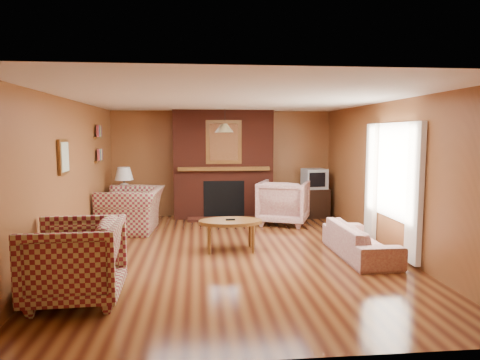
{
  "coord_description": "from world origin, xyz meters",
  "views": [
    {
      "loc": [
        -0.57,
        -6.58,
        1.87
      ],
      "look_at": [
        0.14,
        0.6,
        1.1
      ],
      "focal_mm": 32.0,
      "sensor_mm": 36.0,
      "label": 1
    }
  ],
  "objects": [
    {
      "name": "floor",
      "position": [
        0.0,
        0.0,
        0.0
      ],
      "size": [
        6.5,
        6.5,
        0.0
      ],
      "primitive_type": "plane",
      "color": "#421C0E",
      "rests_on": "ground"
    },
    {
      "name": "ceiling",
      "position": [
        0.0,
        0.0,
        2.4
      ],
      "size": [
        6.5,
        6.5,
        0.0
      ],
      "primitive_type": "plane",
      "rotation": [
        3.14,
        0.0,
        0.0
      ],
      "color": "white",
      "rests_on": "wall_back"
    },
    {
      "name": "wall_back",
      "position": [
        0.0,
        3.25,
        1.2
      ],
      "size": [
        6.5,
        0.0,
        6.5
      ],
      "primitive_type": "plane",
      "rotation": [
        1.57,
        0.0,
        0.0
      ],
      "color": "#96592E",
      "rests_on": "floor"
    },
    {
      "name": "wall_front",
      "position": [
        0.0,
        -3.25,
        1.2
      ],
      "size": [
        6.5,
        0.0,
        6.5
      ],
      "primitive_type": "plane",
      "rotation": [
        -1.57,
        0.0,
        0.0
      ],
      "color": "#96592E",
      "rests_on": "floor"
    },
    {
      "name": "wall_left",
      "position": [
        -2.5,
        0.0,
        1.2
      ],
      "size": [
        0.0,
        6.5,
        6.5
      ],
      "primitive_type": "plane",
      "rotation": [
        1.57,
        0.0,
        1.57
      ],
      "color": "#96592E",
      "rests_on": "floor"
    },
    {
      "name": "wall_right",
      "position": [
        2.5,
        0.0,
        1.2
      ],
      "size": [
        0.0,
        6.5,
        6.5
      ],
      "primitive_type": "plane",
      "rotation": [
        1.57,
        0.0,
        -1.57
      ],
      "color": "#96592E",
      "rests_on": "floor"
    },
    {
      "name": "fireplace",
      "position": [
        0.0,
        2.98,
        1.18
      ],
      "size": [
        2.2,
        0.82,
        2.4
      ],
      "color": "#4B1B10",
      "rests_on": "floor"
    },
    {
      "name": "window_right",
      "position": [
        2.45,
        -0.2,
        1.13
      ],
      "size": [
        0.1,
        1.85,
        2.0
      ],
      "color": "beige",
      "rests_on": "wall_right"
    },
    {
      "name": "bookshelf",
      "position": [
        -2.44,
        1.9,
        1.67
      ],
      "size": [
        0.09,
        0.55,
        0.71
      ],
      "color": "brown",
      "rests_on": "wall_left"
    },
    {
      "name": "botanical_print",
      "position": [
        -2.47,
        -0.3,
        1.55
      ],
      "size": [
        0.05,
        0.4,
        0.5
      ],
      "color": "brown",
      "rests_on": "wall_left"
    },
    {
      "name": "pendant_light",
      "position": [
        0.0,
        2.3,
        2.0
      ],
      "size": [
        0.36,
        0.36,
        0.48
      ],
      "color": "black",
      "rests_on": "ceiling"
    },
    {
      "name": "plaid_loveseat",
      "position": [
        -1.85,
        1.75,
        0.42
      ],
      "size": [
        1.2,
        1.35,
        0.83
      ],
      "primitive_type": "imported",
      "rotation": [
        0.0,
        0.0,
        -1.64
      ],
      "color": "maroon",
      "rests_on": "floor"
    },
    {
      "name": "plaid_armchair",
      "position": [
        -1.95,
        -1.79,
        0.46
      ],
      "size": [
        1.06,
        1.03,
        0.93
      ],
      "primitive_type": "imported",
      "rotation": [
        0.0,
        0.0,
        -1.53
      ],
      "color": "maroon",
      "rests_on": "floor"
    },
    {
      "name": "floral_sofa",
      "position": [
        1.9,
        -0.37,
        0.25
      ],
      "size": [
        0.68,
        1.71,
        0.5
      ],
      "primitive_type": "imported",
      "rotation": [
        0.0,
        0.0,
        1.58
      ],
      "color": "#C6B499",
      "rests_on": "floor"
    },
    {
      "name": "floral_armchair",
      "position": [
        1.21,
        2.11,
        0.46
      ],
      "size": [
        1.28,
        1.3,
        0.91
      ],
      "primitive_type": "imported",
      "rotation": [
        0.0,
        0.0,
        2.76
      ],
      "color": "#C6B499",
      "rests_on": "floor"
    },
    {
      "name": "coffee_table",
      "position": [
        -0.06,
        0.16,
        0.44
      ],
      "size": [
        1.02,
        0.63,
        0.52
      ],
      "color": "brown",
      "rests_on": "floor"
    },
    {
      "name": "side_table",
      "position": [
        -2.1,
        2.45,
        0.28
      ],
      "size": [
        0.46,
        0.46,
        0.56
      ],
      "primitive_type": "cube",
      "rotation": [
        0.0,
        0.0,
        0.1
      ],
      "color": "brown",
      "rests_on": "floor"
    },
    {
      "name": "table_lamp",
      "position": [
        -2.1,
        2.45,
        0.91
      ],
      "size": [
        0.38,
        0.38,
        0.63
      ],
      "color": "white",
      "rests_on": "side_table"
    },
    {
      "name": "tv_stand",
      "position": [
        2.05,
        2.8,
        0.32
      ],
      "size": [
        0.62,
        0.57,
        0.65
      ],
      "primitive_type": "cube",
      "rotation": [
        0.0,
        0.0,
        0.05
      ],
      "color": "black",
      "rests_on": "floor"
    },
    {
      "name": "crt_tv",
      "position": [
        2.05,
        2.79,
        0.87
      ],
      "size": [
        0.54,
        0.54,
        0.45
      ],
      "color": "#A1A3A8",
      "rests_on": "tv_stand"
    }
  ]
}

